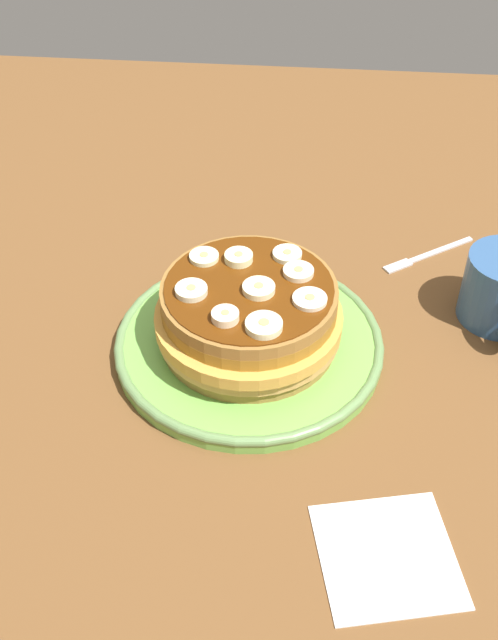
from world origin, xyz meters
The scene contains 14 objects.
ground_plane centered at (0.00, 0.00, -1.50)cm, with size 140.00×140.00×3.00cm, color brown.
plate centered at (0.00, 0.00, 0.99)cm, with size 27.82×27.82×1.83cm.
pancake_stack centered at (0.38, 0.13, 4.97)cm, with size 18.87×19.24×7.04cm.
banana_slice_0 centered at (0.58, 0.99, 8.82)cm, with size 3.19×3.19×0.91cm.
banana_slice_1 centered at (-5.24, 3.42, 8.74)cm, with size 2.99×2.99×0.74cm.
banana_slice_2 centered at (5.80, 1.90, 8.83)cm, with size 3.47×3.47×0.93cm.
banana_slice_3 centered at (1.44, -5.44, 8.81)cm, with size 3.15×3.15×0.88cm.
banana_slice_4 centered at (-4.07, -1.42, 8.88)cm, with size 2.88×2.88×1.03cm.
banana_slice_5 centered at (4.96, -1.75, 8.90)cm, with size 2.60×2.60×1.07cm.
banana_slice_6 centered at (1.61, 5.95, 8.71)cm, with size 3.33×3.33×0.70cm.
banana_slice_7 centered at (-4.05, -4.95, 8.73)cm, with size 3.01×3.01×0.73cm.
banana_slice_8 centered at (-2.46, 4.68, 8.76)cm, with size 3.07×3.07×0.79cm.
napkin centered at (23.04, 13.42, 0.15)cm, with size 11.00×11.00×0.30cm, color white.
fork centered at (-17.85, 19.40, 0.25)cm, with size 8.19×11.25×0.50cm.
Camera 1 is at (58.42, 5.40, 56.78)cm, focal length 43.85 mm.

